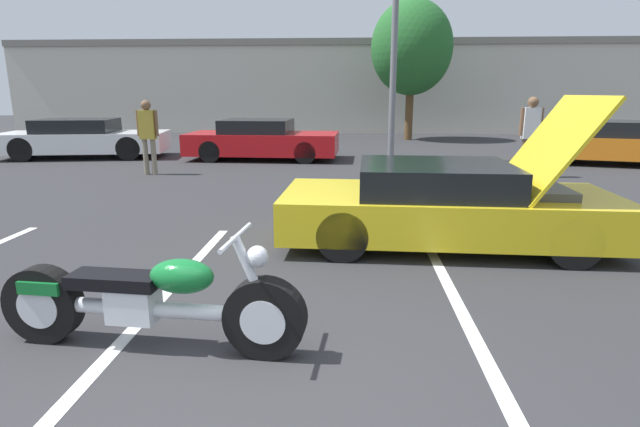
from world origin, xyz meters
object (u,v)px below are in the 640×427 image
object	(u,v)px
light_pole	(398,25)
parked_car_left_row	(84,139)
show_car_hood_open	(448,205)
tree_background	(412,48)
parked_car_right_row	(612,143)
motorcycle	(149,302)
spectator_near_motorcycle	(531,129)
parked_car_mid_row	(262,140)
spectator_by_show_car	(148,131)

from	to	relation	value
light_pole	parked_car_left_row	distance (m)	9.85
light_pole	show_car_hood_open	bearing A→B (deg)	-89.93
tree_background	parked_car_right_row	distance (m)	9.03
tree_background	parked_car_left_row	xyz separation A→B (m)	(-10.49, -6.51, -3.11)
motorcycle	parked_car_left_row	world-z (taller)	parked_car_left_row
parked_car_left_row	show_car_hood_open	bearing A→B (deg)	-51.31
show_car_hood_open	parked_car_left_row	world-z (taller)	show_car_hood_open
parked_car_left_row	light_pole	bearing A→B (deg)	-10.66
parked_car_left_row	parked_car_right_row	xyz separation A→B (m)	(15.28, -0.48, 0.00)
light_pole	tree_background	size ratio (longest dim) A/B	1.21
motorcycle	spectator_near_motorcycle	xyz separation A→B (m)	(5.64, 8.39, 0.73)
spectator_near_motorcycle	parked_car_mid_row	bearing A→B (deg)	157.12
parked_car_left_row	tree_background	bearing A→B (deg)	22.49
show_car_hood_open	parked_car_right_row	distance (m)	9.90
motorcycle	parked_car_right_row	distance (m)	13.89
parked_car_left_row	spectator_by_show_car	bearing A→B (deg)	-52.41
spectator_near_motorcycle	light_pole	bearing A→B (deg)	136.88
spectator_near_motorcycle	tree_background	bearing A→B (deg)	100.30
motorcycle	spectator_by_show_car	distance (m)	8.90
spectator_near_motorcycle	motorcycle	bearing A→B (deg)	-123.89
tree_background	spectator_near_motorcycle	distance (m)	9.90
parked_car_mid_row	spectator_near_motorcycle	world-z (taller)	spectator_near_motorcycle
spectator_near_motorcycle	spectator_by_show_car	xyz separation A→B (m)	(-8.93, -0.15, -0.06)
parked_car_mid_row	spectator_near_motorcycle	bearing A→B (deg)	-20.93
light_pole	parked_car_mid_row	xyz separation A→B (m)	(-3.86, 0.15, -3.17)
parked_car_mid_row	light_pole	bearing A→B (deg)	-0.31
parked_car_left_row	motorcycle	bearing A→B (deg)	-69.18
parked_car_right_row	parked_car_left_row	bearing A→B (deg)	-166.83
light_pole	tree_background	bearing A→B (deg)	80.23
show_car_hood_open	parked_car_mid_row	distance (m)	9.20
show_car_hood_open	parked_car_mid_row	xyz separation A→B (m)	(-3.87, 8.34, 0.03)
parked_car_mid_row	parked_car_right_row	world-z (taller)	parked_car_right_row
parked_car_right_row	spectator_near_motorcycle	distance (m)	3.96
spectator_by_show_car	light_pole	bearing A→B (deg)	25.09
show_car_hood_open	parked_car_mid_row	world-z (taller)	show_car_hood_open
show_car_hood_open	spectator_by_show_car	bearing A→B (deg)	140.67
motorcycle	show_car_hood_open	distance (m)	4.01
tree_background	spectator_by_show_car	world-z (taller)	tree_background
tree_background	show_car_hood_open	bearing A→B (deg)	-94.40
motorcycle	parked_car_right_row	world-z (taller)	parked_car_right_row
tree_background	parked_car_right_row	xyz separation A→B (m)	(4.79, -6.99, -3.11)
light_pole	show_car_hood_open	distance (m)	8.79
parked_car_right_row	parked_car_mid_row	bearing A→B (deg)	-167.46
parked_car_mid_row	spectator_by_show_car	distance (m)	3.75
light_pole	motorcycle	distance (m)	11.90
spectator_by_show_car	motorcycle	bearing A→B (deg)	-68.22
tree_background	parked_car_left_row	size ratio (longest dim) A/B	1.11
tree_background	spectator_by_show_car	size ratio (longest dim) A/B	3.17
parked_car_mid_row	spectator_near_motorcycle	distance (m)	7.32
motorcycle	spectator_near_motorcycle	size ratio (longest dim) A/B	1.31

